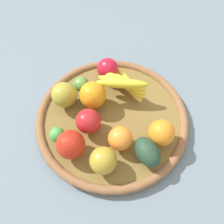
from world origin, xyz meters
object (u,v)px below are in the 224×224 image
orange_1 (120,138)px  apple_1 (108,69)px  apple_4 (64,95)px  apple_0 (103,161)px  apple_3 (71,145)px  lime_1 (57,135)px  lime_0 (81,84)px  banana_bunch (124,83)px  orange_0 (93,95)px  orange_2 (161,133)px  apple_2 (88,121)px  avocado (147,152)px

orange_1 → apple_1: bearing=24.5°
apple_4 → apple_0: size_ratio=1.06×
apple_3 → lime_1: size_ratio=1.79×
apple_0 → lime_0: bearing=32.3°
banana_bunch → apple_0: (-0.26, -0.01, -0.00)m
apple_1 → orange_0: bearing=174.4°
orange_2 → apple_4: 0.31m
lime_0 → orange_2: (-0.11, -0.27, 0.01)m
apple_3 → orange_2: bearing=-65.5°
orange_2 → apple_1: 0.28m
apple_2 → apple_4: 0.12m
lime_1 → orange_2: bearing=-74.3°
orange_2 → avocado: orange_2 is taller
orange_1 → banana_bunch: 0.19m
lime_0 → avocado: (-0.17, -0.25, 0.01)m
apple_2 → apple_1: (0.20, 0.00, -0.00)m
apple_3 → avocado: apple_3 is taller
apple_0 → apple_4: bearing=46.5°
orange_1 → apple_1: size_ratio=0.97×
lime_0 → banana_bunch: size_ratio=0.31×
banana_bunch → orange_2: size_ratio=2.12×
lime_0 → lime_1: lime_0 is taller
orange_2 → avocado: (-0.06, 0.03, -0.01)m
apple_3 → apple_0: size_ratio=1.07×
avocado → apple_0: 0.12m
orange_0 → apple_1: (0.12, -0.01, -0.01)m
orange_1 → apple_0: 0.08m
lime_0 → lime_1: bearing=178.2°
banana_bunch → apple_2: bearing=157.6°
orange_1 → apple_2: bearing=75.7°
apple_1 → avocado: 0.31m
apple_3 → lime_0: (0.21, 0.05, -0.01)m
orange_0 → banana_bunch: bearing=-49.3°
lime_1 → apple_4: apple_4 is taller
orange_2 → apple_4: apple_4 is taller
banana_bunch → orange_2: banana_bunch is taller
lime_1 → avocado: size_ratio=0.50×
orange_2 → lime_1: size_ratio=1.70×
apple_4 → avocado: apple_4 is taller
apple_0 → orange_2: bearing=-47.1°
banana_bunch → apple_2: 0.17m
orange_1 → avocado: orange_1 is taller
lime_0 → apple_3: bearing=-167.3°
orange_1 → apple_0: apple_0 is taller
orange_0 → apple_1: 0.12m
apple_2 → apple_0: (-0.10, -0.08, 0.00)m
orange_1 → orange_2: bearing=-66.2°
banana_bunch → avocado: (-0.20, -0.11, -0.01)m
orange_1 → lime_1: size_ratio=1.55×
avocado → banana_bunch: bearing=30.2°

